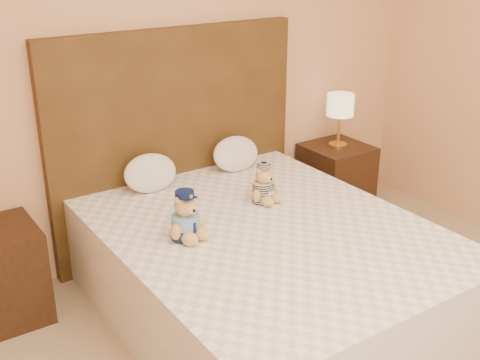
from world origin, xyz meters
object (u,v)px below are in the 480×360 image
Objects in this scene: bed at (266,272)px; pillow_left at (150,171)px; teddy_police at (185,215)px; pillow_right at (236,152)px; lamp at (340,108)px; nightstand_right at (336,180)px; teddy_prisoner at (264,183)px.

bed is 5.77× the size of pillow_left.
bed is at bearing -31.46° from teddy_police.
pillow_left is 0.63m from pillow_right.
bed is at bearing -112.72° from pillow_right.
pillow_right is (-0.90, 0.03, -0.18)m from lamp.
lamp is 1.52× the size of teddy_police.
nightstand_right is 1.59× the size of pillow_left.
nightstand_right is 0.99m from pillow_right.
pillow_right is at bearing 67.28° from bed.
pillow_right is (0.77, 0.69, -0.01)m from teddy_police.
lamp is 1.55m from pillow_left.
nightstand_right is 1.60× the size of pillow_right.
lamp is (1.25, 0.80, 0.57)m from bed.
nightstand_right is at bearing -1.90° from pillow_right.
bed is 0.96m from pillow_left.
bed is 0.98m from pillow_right.
pillow_left is 1.01× the size of pillow_right.
pillow_left is at bearing 178.88° from nightstand_right.
pillow_left is (-1.54, 0.03, 0.40)m from nightstand_right.
pillow_left is at bearing 178.88° from lamp.
bed is at bearing -70.97° from pillow_left.
pillow_left reaches higher than teddy_prisoner.
pillow_right reaches higher than nightstand_right.
pillow_left reaches higher than bed.
lamp is at bearing -1.90° from pillow_right.
nightstand_right is 1.84m from teddy_police.
teddy_police is 0.77× the size of pillow_right.
teddy_police is at bearing -176.43° from teddy_prisoner.
pillow_right reaches higher than teddy_prisoner.
lamp reaches higher than pillow_right.
lamp is at bearing 180.00° from nightstand_right.
lamp is 1.15× the size of pillow_left.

